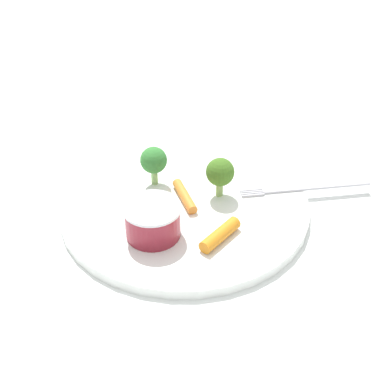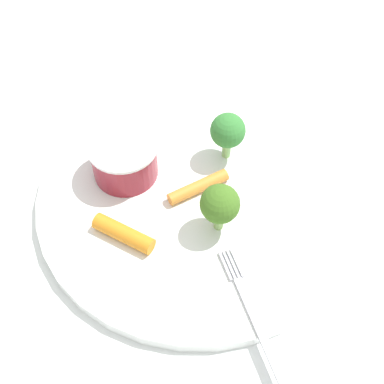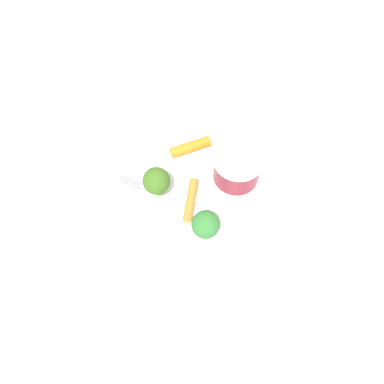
# 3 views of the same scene
# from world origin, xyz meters

# --- Properties ---
(ground_plane) EXTENTS (2.40, 2.40, 0.00)m
(ground_plane) POSITION_xyz_m (0.00, 0.00, 0.00)
(ground_plane) COLOR white
(plate) EXTENTS (0.30, 0.30, 0.01)m
(plate) POSITION_xyz_m (0.00, 0.00, 0.01)
(plate) COLOR white
(plate) RESTS_ON ground_plane
(sauce_cup) EXTENTS (0.06, 0.06, 0.04)m
(sauce_cup) POSITION_xyz_m (0.04, -0.06, 0.03)
(sauce_cup) COLOR maroon
(sauce_cup) RESTS_ON plate
(broccoli_floret_0) EXTENTS (0.03, 0.03, 0.05)m
(broccoli_floret_0) POSITION_xyz_m (0.01, 0.04, 0.04)
(broccoli_floret_0) COLOR #92BD68
(broccoli_floret_0) RESTS_ON plate
(broccoli_floret_1) EXTENTS (0.03, 0.03, 0.05)m
(broccoli_floret_1) POSITION_xyz_m (-0.05, -0.02, 0.05)
(broccoli_floret_1) COLOR #8FC573
(broccoli_floret_1) RESTS_ON plate
(carrot_stick_0) EXTENTS (0.03, 0.06, 0.01)m
(carrot_stick_0) POSITION_xyz_m (0.08, -0.00, 0.02)
(carrot_stick_0) COLOR orange
(carrot_stick_0) RESTS_ON plate
(carrot_stick_1) EXTENTS (0.06, 0.02, 0.01)m
(carrot_stick_1) POSITION_xyz_m (0.00, -0.00, 0.02)
(carrot_stick_1) COLOR orange
(carrot_stick_1) RESTS_ON plate
(fork) EXTENTS (0.07, 0.16, 0.00)m
(fork) POSITION_xyz_m (0.05, 0.14, 0.01)
(fork) COLOR silver
(fork) RESTS_ON plate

